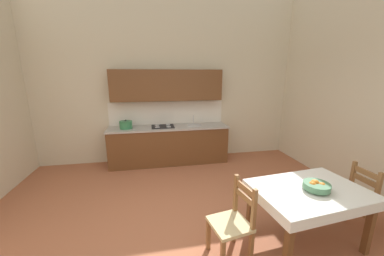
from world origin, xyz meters
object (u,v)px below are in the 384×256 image
Objects in this scene: dining_chair_tv_side at (233,222)px; fruit_bowl at (316,186)px; dining_table at (309,199)px; dining_chair_window_side at (369,199)px; kitchen_cabinetry at (168,128)px.

fruit_bowl is at bearing -1.44° from dining_chair_tv_side.
fruit_bowl is at bearing -54.73° from dining_table.
dining_table is at bearing -175.54° from dining_chair_window_side.
dining_chair_tv_side is 3.10× the size of fruit_bowl.
dining_chair_window_side reaches higher than fruit_bowl.
fruit_bowl is (0.04, -0.05, 0.19)m from dining_table.
kitchen_cabinetry is at bearing 98.94° from dining_chair_tv_side.
fruit_bowl reaches higher than dining_table.
dining_chair_tv_side is (0.47, -3.01, -0.41)m from kitchen_cabinetry.
dining_table is at bearing 125.27° from fruit_bowl.
dining_table is (1.45, -2.99, -0.24)m from kitchen_cabinetry.
fruit_bowl is (1.49, -3.04, -0.04)m from kitchen_cabinetry.
kitchen_cabinetry is 1.99× the size of dining_table.
dining_table is at bearing 1.45° from dining_chair_tv_side.
kitchen_cabinetry is 3.38m from fruit_bowl.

